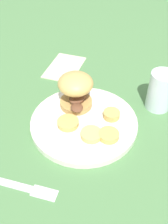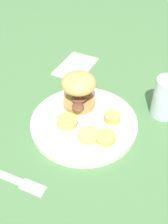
# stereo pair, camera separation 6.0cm
# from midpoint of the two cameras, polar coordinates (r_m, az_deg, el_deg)

# --- Properties ---
(ground_plane) EXTENTS (4.00, 4.00, 0.00)m
(ground_plane) POSITION_cam_midpoint_polar(r_m,az_deg,el_deg) (0.63, -2.73, -2.98)
(ground_plane) COLOR #4C7A47
(dinner_plate) EXTENTS (0.25, 0.25, 0.02)m
(dinner_plate) POSITION_cam_midpoint_polar(r_m,az_deg,el_deg) (0.62, -2.76, -2.35)
(dinner_plate) COLOR white
(dinner_plate) RESTS_ON ground_plane
(sandwich) EXTENTS (0.08, 0.10, 0.09)m
(sandwich) POSITION_cam_midpoint_polar(r_m,az_deg,el_deg) (0.62, -4.42, 4.77)
(sandwich) COLOR tan
(sandwich) RESTS_ON dinner_plate
(potato_round_0) EXTENTS (0.05, 0.05, 0.01)m
(potato_round_0) POSITION_cam_midpoint_polar(r_m,az_deg,el_deg) (0.57, -1.37, -5.02)
(potato_round_0) COLOR #DBB766
(potato_round_0) RESTS_ON dinner_plate
(potato_round_1) EXTENTS (0.05, 0.05, 0.01)m
(potato_round_1) POSITION_cam_midpoint_polar(r_m,az_deg,el_deg) (0.60, -6.34, -2.47)
(potato_round_1) COLOR tan
(potato_round_1) RESTS_ON dinner_plate
(potato_round_2) EXTENTS (0.04, 0.04, 0.02)m
(potato_round_2) POSITION_cam_midpoint_polar(r_m,az_deg,el_deg) (0.62, 3.28, -0.65)
(potato_round_2) COLOR tan
(potato_round_2) RESTS_ON dinner_plate
(potato_round_3) EXTENTS (0.05, 0.05, 0.01)m
(potato_round_3) POSITION_cam_midpoint_polar(r_m,az_deg,el_deg) (0.57, 2.46, -5.18)
(potato_round_3) COLOR tan
(potato_round_3) RESTS_ON dinner_plate
(fork) EXTENTS (0.15, 0.04, 0.00)m
(fork) POSITION_cam_midpoint_polar(r_m,az_deg,el_deg) (0.54, -16.69, -15.50)
(fork) COLOR silver
(fork) RESTS_ON ground_plane
(drinking_glass) EXTENTS (0.06, 0.06, 0.10)m
(drinking_glass) POSITION_cam_midpoint_polar(r_m,az_deg,el_deg) (0.66, 13.89, 4.37)
(drinking_glass) COLOR silver
(drinking_glass) RESTS_ON ground_plane
(napkin) EXTENTS (0.12, 0.16, 0.01)m
(napkin) POSITION_cam_midpoint_polar(r_m,az_deg,el_deg) (0.82, -6.36, 9.65)
(napkin) COLOR beige
(napkin) RESTS_ON ground_plane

